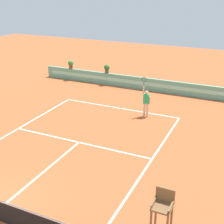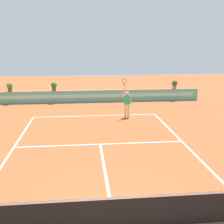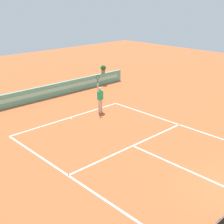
# 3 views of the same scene
# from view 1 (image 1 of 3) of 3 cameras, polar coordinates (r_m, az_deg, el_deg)

# --- Properties ---
(ground_plane) EXTENTS (60.00, 60.00, 0.00)m
(ground_plane) POSITION_cam_1_polar(r_m,az_deg,el_deg) (16.71, -6.73, -6.08)
(ground_plane) COLOR #B2562D
(court_lines) EXTENTS (8.32, 11.94, 0.01)m
(court_lines) POSITION_cam_1_polar(r_m,az_deg,el_deg) (17.24, -5.49, -5.05)
(court_lines) COLOR white
(court_lines) RESTS_ON ground
(back_wall_barrier) EXTENTS (18.00, 0.21, 1.00)m
(back_wall_barrier) POSITION_cam_1_polar(r_m,az_deg,el_deg) (25.25, 5.53, 5.16)
(back_wall_barrier) COLOR #60A88E
(back_wall_barrier) RESTS_ON ground
(umpire_chair) EXTENTS (0.60, 0.60, 2.14)m
(umpire_chair) POSITION_cam_1_polar(r_m,az_deg,el_deg) (10.27, 9.12, -17.72)
(umpire_chair) COLOR brown
(umpire_chair) RESTS_ON ground
(tennis_player) EXTENTS (0.62, 0.23, 2.58)m
(tennis_player) POSITION_cam_1_polar(r_m,az_deg,el_deg) (19.85, 6.22, 1.99)
(tennis_player) COLOR beige
(tennis_player) RESTS_ON ground
(tennis_ball_near_baseline) EXTENTS (0.07, 0.07, 0.07)m
(tennis_ball_near_baseline) POSITION_cam_1_polar(r_m,az_deg,el_deg) (21.43, -2.07, 0.76)
(tennis_ball_near_baseline) COLOR #CCE033
(tennis_ball_near_baseline) RESTS_ON ground
(potted_plant_far_left) EXTENTS (0.48, 0.48, 0.72)m
(potted_plant_far_left) POSITION_cam_1_polar(r_m,az_deg,el_deg) (27.81, -7.51, 8.64)
(potted_plant_far_left) COLOR brown
(potted_plant_far_left) RESTS_ON back_wall_barrier
(potted_plant_left) EXTENTS (0.48, 0.48, 0.72)m
(potted_plant_left) POSITION_cam_1_polar(r_m,az_deg,el_deg) (26.16, -0.95, 7.95)
(potted_plant_left) COLOR #514C47
(potted_plant_left) RESTS_ON back_wall_barrier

